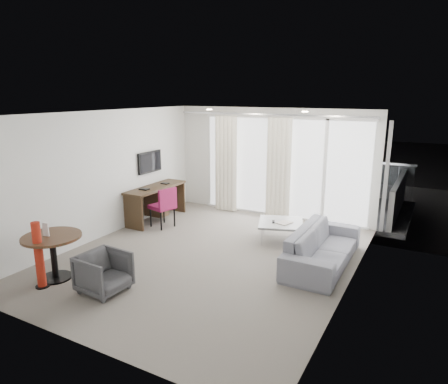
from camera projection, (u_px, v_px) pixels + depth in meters
The scene contains 28 objects.
floor at pixel (208, 257), 7.35m from camera, with size 5.00×6.00×0.00m, color slate.
ceiling at pixel (207, 113), 6.72m from camera, with size 5.00×6.00×0.00m, color white.
wall_left at pixel (103, 175), 8.19m from camera, with size 0.00×6.00×2.60m, color silver.
wall_right at pixel (353, 207), 5.88m from camera, with size 0.00×6.00×2.60m, color silver.
wall_front at pixel (71, 243), 4.48m from camera, with size 5.00×0.00×2.60m, color silver.
window_panel at pixel (283, 168), 9.47m from camera, with size 4.00×0.02×2.38m, color white, non-canonical shape.
window_frame at pixel (283, 168), 9.45m from camera, with size 4.10×0.06×2.44m, color white, non-canonical shape.
curtain_left at pixel (226, 164), 10.00m from camera, with size 0.60×0.20×2.38m, color #EEE6CE, non-canonical shape.
curtain_right at pixel (279, 169), 9.35m from camera, with size 0.60×0.20×2.38m, color #EEE6CE, non-canonical shape.
curtain_track at pixel (270, 115), 9.16m from camera, with size 4.80×0.04×0.04m, color #B2B2B7, non-canonical shape.
downlight_a at pixel (209, 109), 8.50m from camera, with size 0.12×0.12×0.02m, color #FFE0B2.
downlight_b at pixel (305, 112), 7.53m from camera, with size 0.12×0.12×0.02m, color #FFE0B2.
desk at pixel (156, 203), 9.41m from camera, with size 0.54×1.72×0.81m, color #362616, non-canonical shape.
tv at pixel (150, 162), 9.40m from camera, with size 0.05×0.80×0.50m, color black, non-canonical shape.
desk_chair at pixel (162, 207), 8.90m from camera, with size 0.50×0.47×0.92m, color maroon, non-canonical shape.
round_table at pixel (54, 257), 6.41m from camera, with size 0.92×0.92×0.74m, color #412715, non-canonical shape.
menu_card at pixel (46, 237), 6.32m from camera, with size 0.12×0.02×0.22m, color white, non-canonical shape.
red_lamp at pixel (39, 255), 6.09m from camera, with size 0.21×0.21×1.06m, color #9F2112.
tub_armchair at pixel (104, 273), 6.00m from camera, with size 0.65×0.67×0.61m, color #3B3B3E.
coffee_table at pixel (281, 231), 8.13m from camera, with size 0.87×0.87×0.39m, color gray, non-canonical shape.
remote at pixel (273, 224), 8.08m from camera, with size 0.05×0.15×0.02m, color black, non-canonical shape.
magazine at pixel (284, 225), 8.01m from camera, with size 0.20×0.26×0.01m, color gray, non-canonical shape.
sofa at pixel (323, 247), 6.97m from camera, with size 2.22×0.87×0.65m, color slate.
terrace_slab at pixel (301, 204), 11.06m from camera, with size 5.60×3.00×0.12m, color #4D4D50.
rattan_chair_a at pixel (329, 196), 10.04m from camera, with size 0.55×0.55×0.80m, color #51361C, non-canonical shape.
rattan_chair_b at pixel (345, 194), 10.13m from camera, with size 0.61×0.61×0.89m, color #51361C, non-canonical shape.
rattan_table at pixel (341, 204), 10.03m from camera, with size 0.45×0.45×0.45m, color #51361C, non-canonical shape.
balustrade at pixel (316, 175), 12.16m from camera, with size 5.50×0.06×1.05m, color #B2B2B7, non-canonical shape.
Camera 1 is at (3.52, -5.88, 2.94)m, focal length 32.00 mm.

